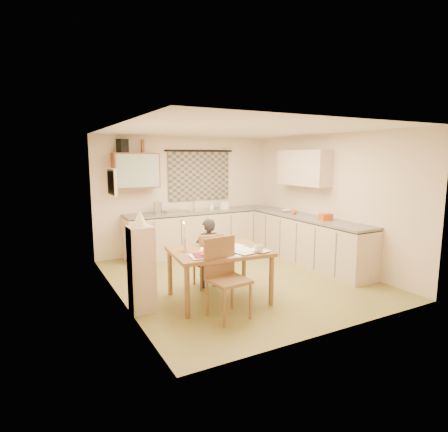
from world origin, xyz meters
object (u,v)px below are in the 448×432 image
counter_right (308,240)px  person (208,253)px  dining_table (219,274)px  chair_far (208,270)px  counter_back (201,232)px  stove (347,253)px  shelf_stand (142,270)px

counter_right → person: (-2.34, -0.32, 0.11)m
dining_table → chair_far: (0.10, 0.57, -0.10)m
counter_back → stove: counter_back is taller
counter_right → person: size_ratio=2.64×
counter_back → person: 2.25m
counter_back → person: bearing=-112.1°
person → shelf_stand: size_ratio=0.95×
stove → person: person is taller
chair_far → person: 0.29m
stove → shelf_stand: bearing=176.3°
chair_far → person: bearing=78.4°
dining_table → person: 0.59m
counter_back → stove: size_ratio=3.91×
counter_right → dining_table: 2.59m
counter_right → chair_far: 2.36m
chair_far → dining_table: bearing=85.8°
dining_table → chair_far: bearing=86.2°
counter_back → dining_table: bearing=-109.6°
person → shelf_stand: bearing=25.7°
person → counter_right: bearing=-166.8°
stove → shelf_stand: 3.55m
stove → chair_far: 2.44m
counter_back → shelf_stand: bearing=-128.9°
stove → dining_table: (-2.43, 0.12, -0.04)m
dining_table → counter_right: bearing=25.9°
counter_right → stove: bearing=-90.0°
counter_back → shelf_stand: 3.26m
counter_right → shelf_stand: shelf_stand is taller
counter_back → counter_right: 2.31m
person → stove: bearing=169.3°
counter_back → counter_right: size_ratio=1.12×
counter_right → counter_back: bearing=130.3°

